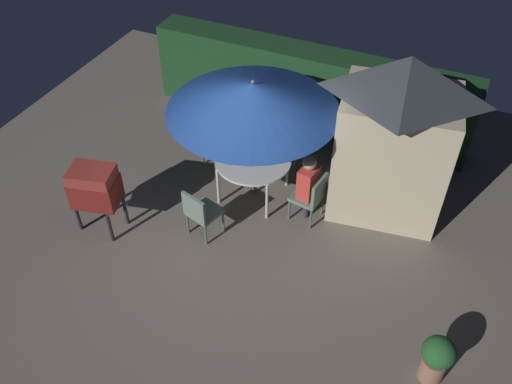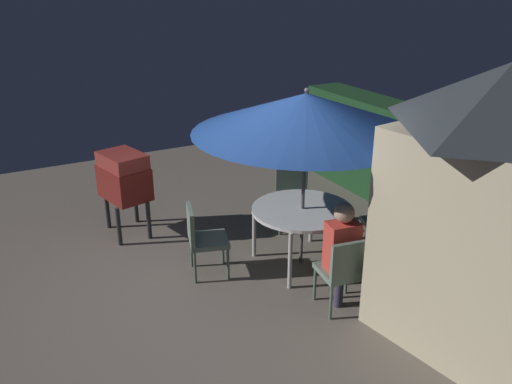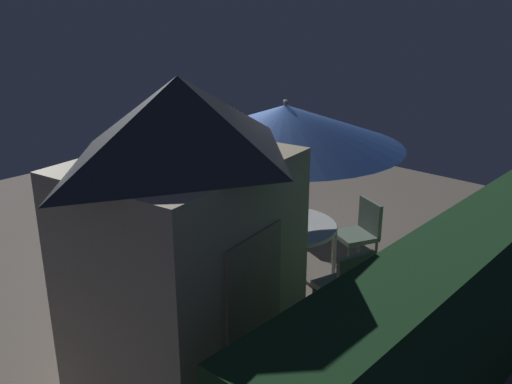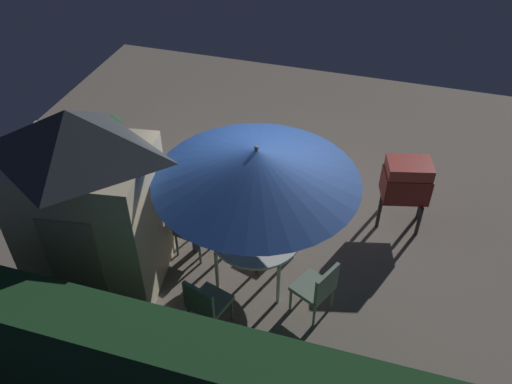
{
  "view_description": "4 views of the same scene",
  "coord_description": "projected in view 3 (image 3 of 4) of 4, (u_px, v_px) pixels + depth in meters",
  "views": [
    {
      "loc": [
        2.81,
        -5.23,
        6.46
      ],
      "look_at": [
        0.32,
        0.31,
        0.85
      ],
      "focal_mm": 38.23,
      "sensor_mm": 36.0,
      "label": 1
    },
    {
      "loc": [
        5.0,
        -2.29,
        3.47
      ],
      "look_at": [
        0.26,
        0.26,
        1.27
      ],
      "focal_mm": 37.76,
      "sensor_mm": 36.0,
      "label": 2
    },
    {
      "loc": [
        4.7,
        4.99,
        3.34
      ],
      "look_at": [
        -0.17,
        0.58,
        1.03
      ],
      "focal_mm": 39.2,
      "sensor_mm": 36.0,
      "label": 3
    },
    {
      "loc": [
        -1.61,
        6.22,
        5.96
      ],
      "look_at": [
        0.05,
        0.67,
        1.16
      ],
      "focal_mm": 37.56,
      "sensor_mm": 36.0,
      "label": 4
    }
  ],
  "objects": [
    {
      "name": "bbq_grill",
      "position": [
        277.0,
        159.0,
        9.04
      ],
      "size": [
        0.8,
        0.65,
        1.2
      ],
      "color": "maroon",
      "rests_on": "ground"
    },
    {
      "name": "chair_far_side",
      "position": [
        347.0,
        284.0,
        5.79
      ],
      "size": [
        0.57,
        0.58,
        0.9
      ],
      "color": "slate",
      "rests_on": "ground"
    },
    {
      "name": "patio_table",
      "position": [
        283.0,
        229.0,
        6.68
      ],
      "size": [
        1.27,
        1.27,
        0.77
      ],
      "color": "white",
      "rests_on": "ground"
    },
    {
      "name": "patio_umbrella",
      "position": [
        285.0,
        125.0,
        6.26
      ],
      "size": [
        2.69,
        2.69,
        2.26
      ],
      "color": "#4C4C51",
      "rests_on": "ground"
    },
    {
      "name": "chair_near_shed",
      "position": [
        207.0,
        270.0,
        6.07
      ],
      "size": [
        0.53,
        0.53,
        0.9
      ],
      "color": "slate",
      "rests_on": "ground"
    },
    {
      "name": "hedge_backdrop",
      "position": [
        481.0,
        293.0,
        5.07
      ],
      "size": [
        6.26,
        0.66,
        1.57
      ],
      "color": "#193D1E",
      "rests_on": "ground"
    },
    {
      "name": "garden_shed",
      "position": [
        185.0,
        245.0,
        4.55
      ],
      "size": [
        2.01,
        1.68,
        2.79
      ],
      "color": "#C6B793",
      "rests_on": "ground"
    },
    {
      "name": "ground_plane",
      "position": [
        216.0,
        258.0,
        7.55
      ],
      "size": [
        11.0,
        11.0,
        0.0
      ],
      "primitive_type": "plane",
      "color": "#6B6056"
    },
    {
      "name": "chair_toward_hedge",
      "position": [
        361.0,
        230.0,
        7.13
      ],
      "size": [
        0.62,
        0.62,
        0.9
      ],
      "color": "slate",
      "rests_on": "ground"
    },
    {
      "name": "chair_toward_house",
      "position": [
        232.0,
        211.0,
        7.75
      ],
      "size": [
        0.57,
        0.57,
        0.9
      ],
      "color": "slate",
      "rests_on": "ground"
    },
    {
      "name": "person_in_red",
      "position": [
        212.0,
        246.0,
        6.04
      ],
      "size": [
        0.29,
        0.37,
        1.26
      ],
      "color": "#CC3D33",
      "rests_on": "ground"
    }
  ]
}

